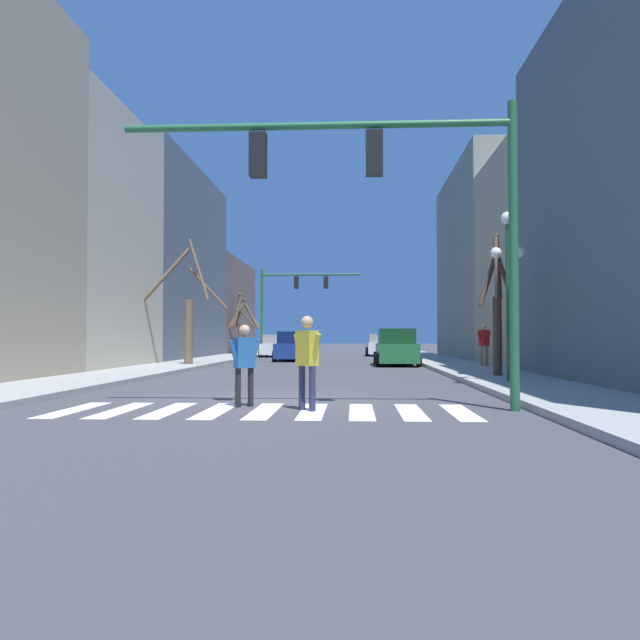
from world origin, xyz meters
name	(u,v)px	position (x,y,z in m)	size (l,w,h in m)	color
ground_plane	(277,400)	(0.00, 0.00, 0.00)	(240.00, 240.00, 0.00)	#424247
sidewalk_right	(575,398)	(6.31, 0.00, 0.07)	(2.84, 90.00, 0.15)	#9E9E99
building_row_left	(113,258)	(-10.73, 17.89, 5.45)	(6.00, 51.57, 12.00)	tan
building_row_right	(568,239)	(10.73, 13.29, 5.50)	(6.00, 38.26, 11.63)	#515B66
crosswalk_stripes	(264,411)	(0.00, -1.96, 0.00)	(7.65, 2.60, 0.01)	white
traffic_signal_near	(392,184)	(2.38, -1.70, 4.26)	(7.49, 0.28, 5.80)	#236038
traffic_signal_far	(291,293)	(-2.64, 29.14, 4.42)	(6.88, 0.28, 6.07)	#236038
street_lamp_right_corner	(508,262)	(5.91, 3.95, 3.45)	(0.95, 0.36, 4.69)	#1E4C2D
car_parked_left_far	(294,347)	(-1.77, 22.49, 0.79)	(2.16, 4.59, 1.69)	navy
car_parked_right_mid	(381,346)	(3.67, 32.61, 0.75)	(2.21, 4.45, 1.61)	white
car_at_intersection	(276,346)	(-3.75, 29.98, 0.72)	(2.04, 4.28, 1.54)	white
car_parked_left_mid	(396,348)	(3.72, 16.87, 0.82)	(2.09, 4.58, 1.77)	#236B38
pedestrian_on_left_sidewalk	(307,355)	(0.79, -1.83, 1.04)	(0.59, 0.61, 1.76)	#282D47
pedestrian_waiting_at_curb	(244,358)	(-0.49, -1.28, 0.95)	(0.61, 0.47, 1.61)	black
pedestrian_crossing_street	(484,341)	(7.10, 12.90, 1.22)	(0.69, 0.52, 1.81)	#7A705B
street_tree_left_near	(245,326)	(-6.77, 34.44, 2.22)	(2.45, 3.02, 4.22)	brown
street_tree_right_near	(240,325)	(-6.91, 33.02, 2.26)	(1.86, 2.86, 4.55)	brown
street_tree_right_mid	(497,307)	(6.22, 6.63, 2.33)	(1.13, 2.40, 4.56)	#473828
street_tree_left_far	(188,315)	(-5.88, 14.56, 2.38)	(3.72, 1.10, 5.73)	brown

